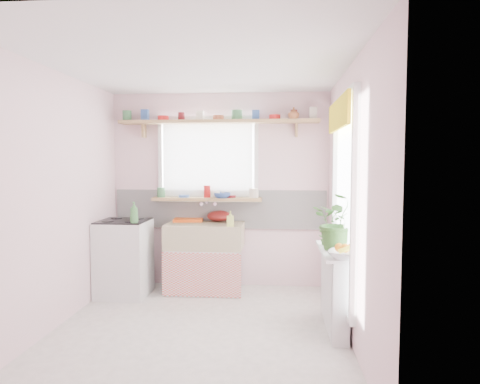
{
  "coord_description": "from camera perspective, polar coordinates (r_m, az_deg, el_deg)",
  "views": [
    {
      "loc": [
        0.73,
        -3.91,
        1.61
      ],
      "look_at": [
        0.35,
        0.55,
        1.3
      ],
      "focal_mm": 32.0,
      "sensor_mm": 36.0,
      "label": 1
    }
  ],
  "objects": [
    {
      "name": "room",
      "position": [
        4.78,
        4.01,
        1.09
      ],
      "size": [
        3.2,
        3.2,
        3.2
      ],
      "color": "white",
      "rests_on": "ground"
    },
    {
      "name": "sink_unit",
      "position": [
        5.41,
        -4.69,
        -8.61
      ],
      "size": [
        0.95,
        0.65,
        1.11
      ],
      "color": "white",
      "rests_on": "ground"
    },
    {
      "name": "cooker",
      "position": [
        5.41,
        -15.2,
        -8.42
      ],
      "size": [
        0.58,
        0.58,
        0.93
      ],
      "color": "white",
      "rests_on": "ground"
    },
    {
      "name": "radiator_ledge",
      "position": [
        4.33,
        12.48,
        -12.4
      ],
      "size": [
        0.22,
        0.95,
        0.78
      ],
      "color": "white",
      "rests_on": "ground"
    },
    {
      "name": "windowsill",
      "position": [
        5.49,
        -4.41,
        -0.95
      ],
      "size": [
        1.4,
        0.22,
        0.04
      ],
      "primitive_type": "cube",
      "color": "tan",
      "rests_on": "room"
    },
    {
      "name": "pine_shelf",
      "position": [
        5.46,
        -2.9,
        9.34
      ],
      "size": [
        2.52,
        0.24,
        0.04
      ],
      "primitive_type": "cube",
      "color": "tan",
      "rests_on": "room"
    },
    {
      "name": "shelf_crockery",
      "position": [
        5.46,
        -2.91,
        10.12
      ],
      "size": [
        2.47,
        0.11,
        0.12
      ],
      "color": "#3F7F4C",
      "rests_on": "pine_shelf"
    },
    {
      "name": "sill_crockery",
      "position": [
        5.48,
        -4.41,
        -0.15
      ],
      "size": [
        1.35,
        0.11,
        0.12
      ],
      "color": "#3F7F4C",
      "rests_on": "windowsill"
    },
    {
      "name": "dish_tray",
      "position": [
        5.58,
        -6.89,
        -3.69
      ],
      "size": [
        0.4,
        0.31,
        0.04
      ],
      "primitive_type": "cube",
      "rotation": [
        0.0,
        0.0,
        0.1
      ],
      "color": "#FE5D16",
      "rests_on": "sink_unit"
    },
    {
      "name": "colander",
      "position": [
        5.51,
        -2.77,
        -3.21
      ],
      "size": [
        0.41,
        0.41,
        0.14
      ],
      "primitive_type": "ellipsoid",
      "rotation": [
        0.0,
        0.0,
        0.38
      ],
      "color": "#5E1110",
      "rests_on": "sink_unit"
    },
    {
      "name": "jade_plant",
      "position": [
        4.17,
        13.09,
        -3.84
      ],
      "size": [
        0.55,
        0.49,
        0.55
      ],
      "primitive_type": "imported",
      "rotation": [
        0.0,
        0.0,
        -0.13
      ],
      "color": "#346227",
      "rests_on": "radiator_ledge"
    },
    {
      "name": "fruit_bowl",
      "position": [
        3.85,
        13.85,
        -8.13
      ],
      "size": [
        0.38,
        0.38,
        0.07
      ],
      "primitive_type": "imported",
      "rotation": [
        0.0,
        0.0,
        -0.35
      ],
      "color": "silver",
      "rests_on": "radiator_ledge"
    },
    {
      "name": "herb_pot",
      "position": [
        4.41,
        11.07,
        -5.65
      ],
      "size": [
        0.12,
        0.09,
        0.2
      ],
      "primitive_type": "imported",
      "rotation": [
        0.0,
        0.0,
        -0.18
      ],
      "color": "#3C6E2C",
      "rests_on": "radiator_ledge"
    },
    {
      "name": "soap_bottle_sink",
      "position": [
        5.09,
        -1.29,
        -3.57
      ],
      "size": [
        0.09,
        0.09,
        0.18
      ],
      "primitive_type": "imported",
      "rotation": [
        0.0,
        0.0,
        0.09
      ],
      "color": "#C9DA61",
      "rests_on": "sink_unit"
    },
    {
      "name": "sill_cup",
      "position": [
        5.4,
        -3.33,
        -0.32
      ],
      "size": [
        0.14,
        0.14,
        0.09
      ],
      "primitive_type": "imported",
      "rotation": [
        0.0,
        0.0,
        -0.28
      ],
      "color": "silver",
      "rests_on": "windowsill"
    },
    {
      "name": "sill_bowl",
      "position": [
        5.39,
        -2.42,
        -0.45
      ],
      "size": [
        0.28,
        0.28,
        0.07
      ],
      "primitive_type": "imported",
      "rotation": [
        0.0,
        0.0,
        0.38
      ],
      "color": "#2F4F9B",
      "rests_on": "windowsill"
    },
    {
      "name": "shelf_vase",
      "position": [
        5.36,
        7.17,
        10.38
      ],
      "size": [
        0.15,
        0.15,
        0.14
      ],
      "primitive_type": "imported",
      "rotation": [
        0.0,
        0.0,
        -0.11
      ],
      "color": "#A25932",
      "rests_on": "pine_shelf"
    },
    {
      "name": "cooker_bottle",
      "position": [
        5.05,
        -13.95,
        -2.65
      ],
      "size": [
        0.1,
        0.1,
        0.25
      ],
      "primitive_type": "imported",
      "rotation": [
        0.0,
        0.0,
        -0.02
      ],
      "color": "#458B47",
      "rests_on": "cooker"
    },
    {
      "name": "fruit",
      "position": [
        3.84,
        13.94,
        -7.24
      ],
      "size": [
        0.2,
        0.14,
        0.1
      ],
      "color": "orange",
      "rests_on": "fruit_bowl"
    }
  ]
}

